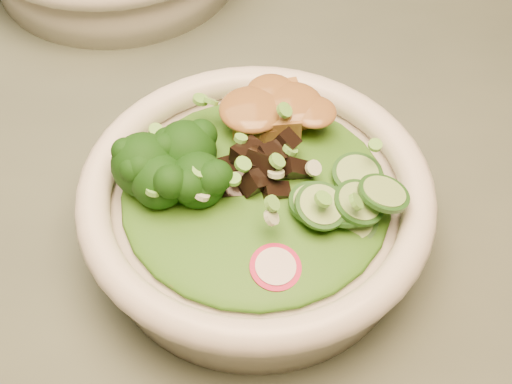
{
  "coord_description": "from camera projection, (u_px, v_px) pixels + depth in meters",
  "views": [
    {
      "loc": [
        -0.23,
        -0.42,
        1.21
      ],
      "look_at": [
        -0.22,
        -0.1,
        0.81
      ],
      "focal_mm": 50.0,
      "sensor_mm": 36.0,
      "label": 1
    }
  ],
  "objects": [
    {
      "name": "salad_bowl",
      "position": [
        256.0,
        208.0,
        0.53
      ],
      "size": [
        0.26,
        0.26,
        0.07
      ],
      "rotation": [
        0.0,
        0.0,
        0.28
      ],
      "color": "silver",
      "rests_on": "dining_table"
    },
    {
      "name": "lettuce_bed",
      "position": [
        256.0,
        191.0,
        0.51
      ],
      "size": [
        0.2,
        0.2,
        0.02
      ],
      "primitive_type": "ellipsoid",
      "color": "#185612",
      "rests_on": "salad_bowl"
    },
    {
      "name": "dining_table",
      "position": [
        469.0,
        218.0,
        0.71
      ],
      "size": [
        1.2,
        0.8,
        0.75
      ],
      "color": "black",
      "rests_on": "ground"
    },
    {
      "name": "broccoli_florets",
      "position": [
        172.0,
        171.0,
        0.51
      ],
      "size": [
        0.09,
        0.09,
        0.04
      ],
      "primitive_type": null,
      "rotation": [
        0.0,
        0.0,
        0.28
      ],
      "color": "black",
      "rests_on": "salad_bowl"
    },
    {
      "name": "tofu_cubes",
      "position": [
        270.0,
        121.0,
        0.54
      ],
      "size": [
        0.1,
        0.08,
        0.03
      ],
      "primitive_type": null,
      "rotation": [
        0.0,
        0.0,
        0.28
      ],
      "color": "olive",
      "rests_on": "salad_bowl"
    },
    {
      "name": "mushroom_heap",
      "position": [
        258.0,
        167.0,
        0.51
      ],
      "size": [
        0.08,
        0.08,
        0.04
      ],
      "primitive_type": null,
      "rotation": [
        0.0,
        0.0,
        0.28
      ],
      "color": "black",
      "rests_on": "salad_bowl"
    },
    {
      "name": "scallion_garnish",
      "position": [
        256.0,
        171.0,
        0.5
      ],
      "size": [
        0.18,
        0.18,
        0.02
      ],
      "primitive_type": null,
      "color": "#65B640",
      "rests_on": "salad_bowl"
    },
    {
      "name": "cucumber_slices",
      "position": [
        344.0,
        193.0,
        0.5
      ],
      "size": [
        0.08,
        0.08,
        0.03
      ],
      "primitive_type": null,
      "rotation": [
        0.0,
        0.0,
        0.28
      ],
      "color": "#91BD69",
      "rests_on": "salad_bowl"
    },
    {
      "name": "peanut_sauce",
      "position": [
        270.0,
        109.0,
        0.53
      ],
      "size": [
        0.07,
        0.05,
        0.02
      ],
      "primitive_type": "ellipsoid",
      "color": "brown",
      "rests_on": "tofu_cubes"
    },
    {
      "name": "radish_slices",
      "position": [
        246.0,
        262.0,
        0.47
      ],
      "size": [
        0.11,
        0.07,
        0.02
      ],
      "primitive_type": null,
      "rotation": [
        0.0,
        0.0,
        0.28
      ],
      "color": "#B10D39",
      "rests_on": "salad_bowl"
    }
  ]
}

